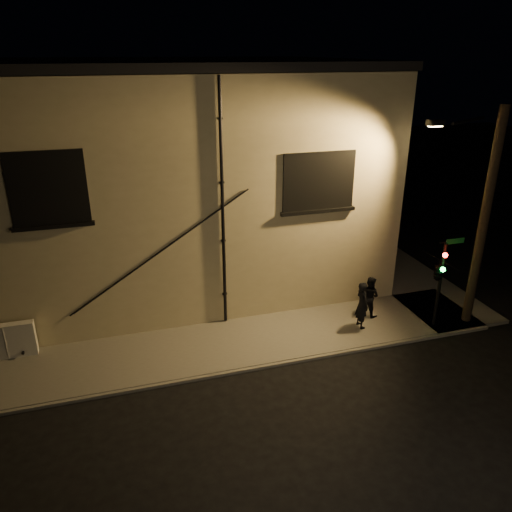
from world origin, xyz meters
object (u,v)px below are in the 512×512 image
object	(u,v)px
pedestrian_a	(362,305)
streetlamp_pole	(481,217)
utility_cabinet	(6,341)
traffic_signal	(439,271)
pedestrian_b	(369,296)

from	to	relation	value
pedestrian_a	streetlamp_pole	xyz separation A→B (m)	(3.82, -0.61, 3.04)
utility_cabinet	streetlamp_pole	distance (m)	15.88
traffic_signal	streetlamp_pole	distance (m)	2.27
utility_cabinet	pedestrian_a	size ratio (longest dim) A/B	1.03
pedestrian_a	pedestrian_b	world-z (taller)	pedestrian_a
pedestrian_a	pedestrian_b	distance (m)	0.96
pedestrian_b	streetlamp_pole	xyz separation A→B (m)	(3.15, -1.29, 3.13)
utility_cabinet	traffic_signal	bearing A→B (deg)	-9.17
pedestrian_a	traffic_signal	distance (m)	2.80
pedestrian_a	streetlamp_pole	world-z (taller)	streetlamp_pole
utility_cabinet	pedestrian_a	world-z (taller)	pedestrian_a
utility_cabinet	pedestrian_a	xyz separation A→B (m)	(11.57, -1.50, 0.28)
pedestrian_a	streetlamp_pole	size ratio (longest dim) A/B	0.22
utility_cabinet	streetlamp_pole	world-z (taller)	streetlamp_pole
traffic_signal	pedestrian_a	bearing A→B (deg)	162.42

